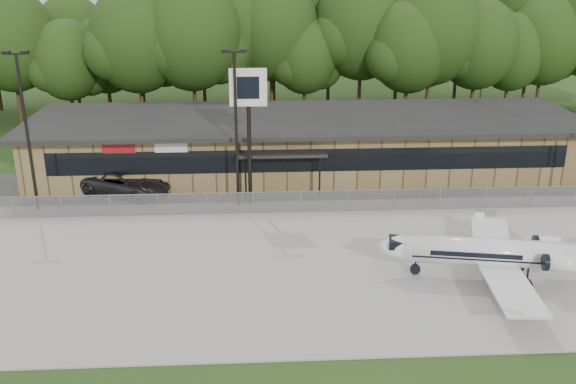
{
  "coord_description": "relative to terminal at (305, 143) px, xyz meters",
  "views": [
    {
      "loc": [
        -3.9,
        -23.04,
        15.48
      ],
      "look_at": [
        -1.97,
        12.0,
        2.58
      ],
      "focal_mm": 40.0,
      "sensor_mm": 36.0,
      "label": 1
    }
  ],
  "objects": [
    {
      "name": "ground",
      "position": [
        0.0,
        -23.94,
        -2.18
      ],
      "size": [
        160.0,
        160.0,
        0.0
      ],
      "primitive_type": "plane",
      "color": "#234117",
      "rests_on": "ground"
    },
    {
      "name": "apron",
      "position": [
        0.0,
        -15.94,
        -2.14
      ],
      "size": [
        64.0,
        18.0,
        0.08
      ],
      "primitive_type": "cube",
      "color": "#9E9B93",
      "rests_on": "ground"
    },
    {
      "name": "parking_lot",
      "position": [
        0.0,
        -4.44,
        -2.15
      ],
      "size": [
        50.0,
        9.0,
        0.06
      ],
      "primitive_type": "cube",
      "color": "#383835",
      "rests_on": "ground"
    },
    {
      "name": "terminal",
      "position": [
        0.0,
        0.0,
        0.0
      ],
      "size": [
        41.0,
        11.65,
        4.3
      ],
      "color": "olive",
      "rests_on": "ground"
    },
    {
      "name": "fence",
      "position": [
        0.0,
        -8.94,
        -1.4
      ],
      "size": [
        46.0,
        0.04,
        1.52
      ],
      "color": "gray",
      "rests_on": "ground"
    },
    {
      "name": "treeline",
      "position": [
        0.0,
        18.06,
        5.32
      ],
      "size": [
        72.0,
        12.0,
        15.0
      ],
      "primitive_type": null,
      "color": "#1E3611",
      "rests_on": "ground"
    },
    {
      "name": "light_pole_left",
      "position": [
        -18.0,
        -7.44,
        3.8
      ],
      "size": [
        1.55,
        0.3,
        10.23
      ],
      "color": "black",
      "rests_on": "ground"
    },
    {
      "name": "light_pole_mid",
      "position": [
        -5.0,
        -7.44,
        3.8
      ],
      "size": [
        1.55,
        0.3,
        10.23
      ],
      "color": "black",
      "rests_on": "ground"
    },
    {
      "name": "business_jet",
      "position": [
        8.37,
        -18.61,
        -0.66
      ],
      "size": [
        12.61,
        11.32,
        4.25
      ],
      "rotation": [
        0.0,
        0.0,
        -0.19
      ],
      "color": "white",
      "rests_on": "ground"
    },
    {
      "name": "suv",
      "position": [
        -12.73,
        -4.9,
        -1.3
      ],
      "size": [
        6.94,
        5.39,
        1.75
      ],
      "primitive_type": "imported",
      "rotation": [
        0.0,
        0.0,
        1.11
      ],
      "color": "#333336",
      "rests_on": "ground"
    },
    {
      "name": "pole_sign",
      "position": [
        -4.19,
        -7.15,
        4.71
      ],
      "size": [
        2.36,
        0.29,
        9.01
      ],
      "rotation": [
        0.0,
        0.0,
        -0.0
      ],
      "color": "black",
      "rests_on": "ground"
    }
  ]
}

